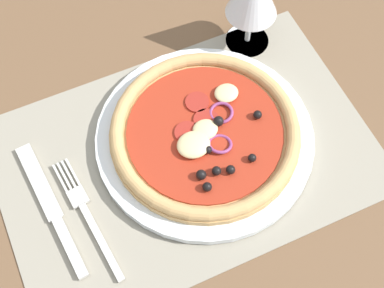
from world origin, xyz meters
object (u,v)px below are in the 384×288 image
object	(u,v)px
pizza	(205,132)
fork	(86,212)
knife	(51,207)
plate	(205,138)

from	to	relation	value
pizza	fork	distance (cm)	18.32
pizza	knife	distance (cm)	21.81
pizza	fork	xyz separation A→B (cm)	(-17.93, -3.15, -2.06)
pizza	fork	bearing A→B (deg)	-170.05
fork	knife	world-z (taller)	knife
pizza	knife	xyz separation A→B (cm)	(-21.70, -0.76, -2.03)
plate	fork	world-z (taller)	plate
plate	knife	world-z (taller)	plate
pizza	fork	world-z (taller)	pizza
knife	fork	bearing A→B (deg)	-127.30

